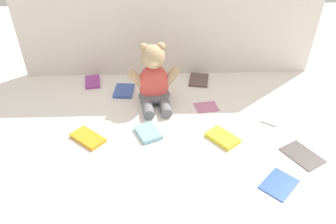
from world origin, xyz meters
TOP-DOWN VIEW (x-y plane):
  - ground_plane at (0.00, 0.00)m, footprint 3.20×3.20m
  - backdrop_drape at (0.00, 0.40)m, footprint 1.45×0.03m
  - teddy_bear at (-0.07, 0.12)m, footprint 0.23×0.21m
  - book_case_0 at (0.46, -0.25)m, footprint 0.15×0.17m
  - book_case_1 at (-0.33, -0.13)m, footprint 0.15×0.14m
  - book_case_2 at (0.18, -0.15)m, footprint 0.13×0.14m
  - book_case_3 at (-0.22, 0.21)m, footprint 0.10×0.13m
  - book_case_4 at (0.15, 0.07)m, footprint 0.11×0.09m
  - book_case_5 at (-0.10, -0.11)m, footprint 0.12×0.13m
  - book_case_6 at (-0.38, 0.30)m, footprint 0.09×0.13m
  - book_case_7 at (0.33, -0.38)m, footprint 0.15×0.15m
  - book_case_8 at (0.42, -0.01)m, footprint 0.13×0.14m
  - book_case_9 at (0.15, 0.31)m, footprint 0.11×0.14m

SIDE VIEW (x-z plane):
  - ground_plane at x=0.00m, z-range 0.00..0.00m
  - book_case_4 at x=0.15m, z-range 0.00..0.01m
  - book_case_0 at x=0.46m, z-range 0.00..0.01m
  - book_case_7 at x=0.33m, z-range 0.00..0.01m
  - book_case_8 at x=0.42m, z-range 0.00..0.01m
  - book_case_9 at x=0.15m, z-range 0.00..0.01m
  - book_case_3 at x=-0.22m, z-range 0.00..0.01m
  - book_case_6 at x=-0.38m, z-range 0.00..0.01m
  - book_case_1 at x=-0.33m, z-range 0.00..0.02m
  - book_case_2 at x=0.18m, z-range 0.00..0.02m
  - book_case_5 at x=-0.10m, z-range 0.00..0.02m
  - teddy_bear at x=-0.07m, z-range -0.04..0.24m
  - backdrop_drape at x=0.00m, z-range 0.00..0.74m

